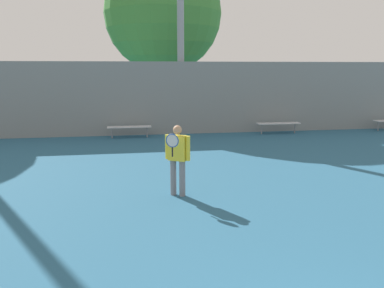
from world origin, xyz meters
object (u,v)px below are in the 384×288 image
(bench_adjacent_court, at_px, (129,127))
(tree_green_tall, at_px, (163,14))
(tennis_player, at_px, (177,156))
(bench_courtside_near, at_px, (279,124))

(bench_adjacent_court, relative_size, tree_green_tall, 0.20)
(tree_green_tall, bearing_deg, tennis_player, -93.50)
(bench_courtside_near, relative_size, bench_adjacent_court, 1.07)
(tennis_player, bearing_deg, bench_courtside_near, 85.30)
(tennis_player, bearing_deg, bench_adjacent_court, 129.61)
(tennis_player, distance_m, tree_green_tall, 14.11)
(bench_courtside_near, xyz_separation_m, tree_green_tall, (-4.70, 5.56, 5.39))
(bench_adjacent_court, height_order, tree_green_tall, tree_green_tall)
(bench_courtside_near, bearing_deg, tennis_player, -125.76)
(bench_adjacent_court, bearing_deg, tennis_player, -81.45)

